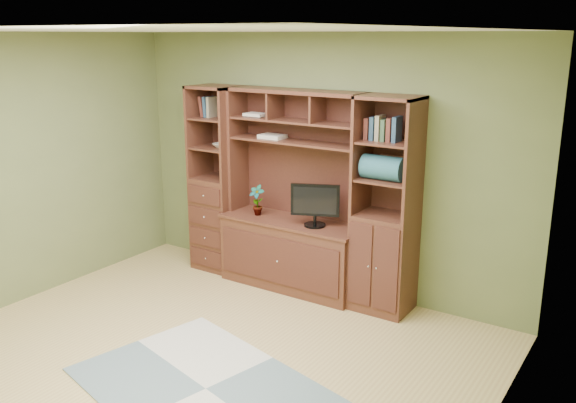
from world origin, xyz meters
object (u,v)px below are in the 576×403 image
Objects in this scene: right_tower at (386,207)px; center_hutch at (291,192)px; monitor at (315,197)px; left_tower at (217,179)px.

center_hutch is at bearing -177.77° from right_tower.
monitor is (0.30, -0.03, 0.00)m from center_hutch.
left_tower is at bearing 180.00° from right_tower.
center_hutch is 0.31m from monitor.
center_hutch reaches higher than monitor.
left_tower is at bearing 153.48° from monitor.
monitor is at bearing -6.55° from center_hutch.
right_tower is (2.02, 0.00, 0.00)m from left_tower.
right_tower is at bearing 2.23° from center_hutch.
monitor is (-0.72, -0.07, 0.00)m from right_tower.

